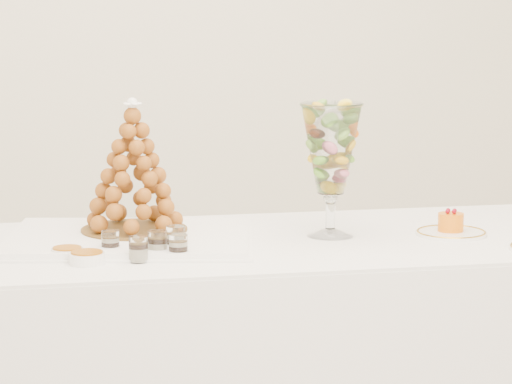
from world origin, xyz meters
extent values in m
cube|color=white|center=(0.00, 2.00, 1.40)|extent=(4.50, 0.04, 2.80)
cube|color=white|center=(0.07, 0.30, 0.38)|extent=(2.06, 0.90, 0.76)
cube|color=white|center=(0.07, 0.30, 0.77)|extent=(2.05, 0.89, 0.01)
cube|color=white|center=(-0.32, 0.37, 0.78)|extent=(0.77, 0.64, 0.02)
cylinder|color=white|center=(0.26, 0.32, 0.78)|extent=(0.13, 0.13, 0.02)
cylinder|color=white|center=(0.26, 0.32, 0.84)|extent=(0.03, 0.03, 0.09)
sphere|color=white|center=(0.26, 0.32, 0.88)|extent=(0.04, 0.04, 0.04)
cylinder|color=white|center=(0.61, 0.25, 0.77)|extent=(0.21, 0.21, 0.01)
cylinder|color=white|center=(-0.38, 0.22, 0.80)|extent=(0.06, 0.06, 0.06)
cylinder|color=white|center=(-0.27, 0.16, 0.81)|extent=(0.06, 0.06, 0.07)
cylinder|color=white|center=(-0.21, 0.21, 0.81)|extent=(0.06, 0.06, 0.07)
cylinder|color=white|center=(-0.32, 0.11, 0.80)|extent=(0.06, 0.06, 0.07)
cylinder|color=white|center=(-0.22, 0.12, 0.80)|extent=(0.05, 0.05, 0.07)
cylinder|color=white|center=(-0.50, 0.20, 0.78)|extent=(0.09, 0.09, 0.03)
cylinder|color=white|center=(-0.46, 0.12, 0.78)|extent=(0.09, 0.09, 0.03)
cylinder|color=brown|center=(-0.29, 0.42, 0.80)|extent=(0.30, 0.30, 0.01)
cone|color=#8F4C16|center=(-0.29, 0.42, 0.98)|extent=(0.32, 0.32, 0.36)
sphere|color=white|center=(-0.29, 0.42, 1.15)|extent=(0.04, 0.04, 0.04)
cylinder|color=orange|center=(0.61, 0.26, 0.81)|extent=(0.07, 0.07, 0.05)
sphere|color=maroon|center=(0.62, 0.26, 0.84)|extent=(0.01, 0.01, 0.01)
sphere|color=maroon|center=(0.60, 0.27, 0.84)|extent=(0.01, 0.01, 0.01)
sphere|color=maroon|center=(0.60, 0.25, 0.84)|extent=(0.01, 0.01, 0.01)
sphere|color=maroon|center=(0.61, 0.25, 0.84)|extent=(0.01, 0.01, 0.01)
camera|label=1|loc=(-0.75, -2.96, 1.48)|focal=85.00mm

